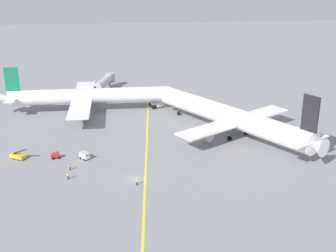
# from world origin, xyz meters

# --- Properties ---
(ground_plane) EXTENTS (600.00, 600.00, 0.00)m
(ground_plane) POSITION_xyz_m (0.00, 0.00, 0.00)
(ground_plane) COLOR gray
(taxiway_stripe) EXTENTS (10.71, 119.61, 0.01)m
(taxiway_stripe) POSITION_xyz_m (3.10, 10.00, 0.00)
(taxiway_stripe) COLOR yellow
(taxiway_stripe) RESTS_ON ground
(airliner_at_gate_left) EXTENTS (57.34, 42.70, 15.35)m
(airliner_at_gate_left) POSITION_xyz_m (-12.81, 51.37, 5.18)
(airliner_at_gate_left) COLOR silver
(airliner_at_gate_left) RESTS_ON ground
(airliner_being_pushed) EXTENTS (38.38, 53.43, 17.01)m
(airliner_being_pushed) POSITION_xyz_m (27.97, 25.12, 5.32)
(airliner_being_pushed) COLOR white
(airliner_being_pushed) RESTS_ON ground
(pushback_tug) EXTENTS (5.36, 8.56, 2.94)m
(pushback_tug) POSITION_xyz_m (9.63, 54.90, 1.25)
(pushback_tug) COLOR white
(pushback_tug) RESTS_ON ground
(gse_gpu_cart_small) EXTENTS (2.39, 2.01, 1.90)m
(gse_gpu_cart_small) POSITION_xyz_m (-19.15, 13.81, 0.79)
(gse_gpu_cart_small) COLOR red
(gse_gpu_cart_small) RESTS_ON ground
(gse_belt_loader_portside) EXTENTS (4.83, 3.68, 3.02)m
(gse_belt_loader_portside) POSITION_xyz_m (-28.41, 14.55, 0.83)
(gse_belt_loader_portside) COLOR gold
(gse_belt_loader_portside) RESTS_ON ground
(gse_baggage_cart_trailing) EXTENTS (2.95, 3.11, 1.71)m
(gse_baggage_cart_trailing) POSITION_xyz_m (-11.92, 12.45, 0.86)
(gse_baggage_cart_trailing) COLOR silver
(gse_baggage_cart_trailing) RESTS_ON ground
(ground_crew_wing_walker_right) EXTENTS (0.36, 0.36, 1.55)m
(ground_crew_wing_walker_right) POSITION_xyz_m (-14.96, 6.46, 0.80)
(ground_crew_wing_walker_right) COLOR black
(ground_crew_wing_walker_right) RESTS_ON ground
(ground_crew_marshaller_foreground) EXTENTS (0.36, 0.36, 1.68)m
(ground_crew_marshaller_foreground) POSITION_xyz_m (0.24, -2.95, 0.87)
(ground_crew_marshaller_foreground) COLOR black
(ground_crew_marshaller_foreground) RESTS_ON ground
(ground_crew_ramp_agent_by_cones) EXTENTS (0.47, 0.36, 1.73)m
(ground_crew_ramp_agent_by_cones) POSITION_xyz_m (-14.95, 1.65, 0.91)
(ground_crew_ramp_agent_by_cones) COLOR black
(ground_crew_ramp_agent_by_cones) RESTS_ON ground
(jet_bridge) EXTENTS (7.89, 17.98, 5.64)m
(jet_bridge) POSITION_xyz_m (-7.81, 76.73, 3.86)
(jet_bridge) COLOR #B7B7BC
(jet_bridge) RESTS_ON ground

